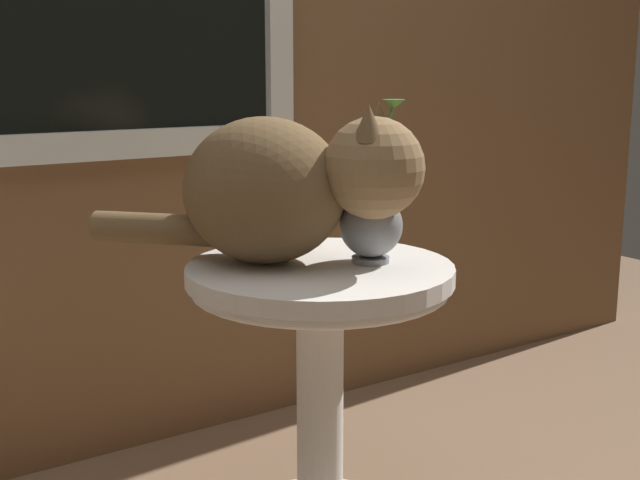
# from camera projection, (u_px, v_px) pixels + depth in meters

# --- Properties ---
(wicker_side_table) EXTENTS (0.54, 0.54, 0.60)m
(wicker_side_table) POSITION_uv_depth(u_px,v_px,m) (320.00, 352.00, 1.70)
(wicker_side_table) COLOR silver
(wicker_side_table) RESTS_ON ground_plane
(cat) EXTENTS (0.52, 0.55, 0.32)m
(cat) POSITION_uv_depth(u_px,v_px,m) (284.00, 186.00, 1.64)
(cat) COLOR brown
(cat) RESTS_ON wicker_side_table
(pewter_vase_with_ivy) EXTENTS (0.13, 0.13, 0.32)m
(pewter_vase_with_ivy) POSITION_uv_depth(u_px,v_px,m) (372.00, 216.00, 1.66)
(pewter_vase_with_ivy) COLOR gray
(pewter_vase_with_ivy) RESTS_ON wicker_side_table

